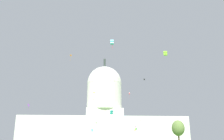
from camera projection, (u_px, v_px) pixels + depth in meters
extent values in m
cube|color=silver|center=(62.00, 130.00, 202.42)|extent=(69.04, 23.76, 22.41)
cube|color=silver|center=(145.00, 131.00, 208.00)|extent=(69.04, 23.76, 22.41)
cube|color=silver|center=(104.00, 127.00, 206.06)|extent=(30.17, 26.13, 28.54)
cylinder|color=silver|center=(104.00, 96.00, 213.19)|extent=(29.73, 29.73, 22.78)
sphere|color=silver|center=(104.00, 84.00, 216.35)|extent=(30.04, 30.04, 30.04)
cylinder|color=#2D3833|center=(105.00, 63.00, 221.61)|extent=(1.80, 1.80, 7.80)
pyramid|color=white|center=(148.00, 134.00, 74.03)|extent=(7.52, 7.27, 2.17)
cylinder|color=#42301E|center=(179.00, 140.00, 122.13)|extent=(0.77, 0.77, 6.69)
ellipsoid|color=olive|center=(178.00, 128.00, 123.71)|extent=(8.51, 8.74, 7.73)
cube|color=#33BCDB|center=(112.00, 43.00, 81.39)|extent=(1.15, 1.21, 0.65)
cube|color=#33BCDB|center=(112.00, 41.00, 81.59)|extent=(1.15, 1.21, 0.65)
cylinder|color=red|center=(112.00, 46.00, 81.11)|extent=(0.16, 0.07, 1.56)
cube|color=#8CD133|center=(165.00, 54.00, 72.28)|extent=(1.41, 1.38, 0.60)
cube|color=#8CD133|center=(165.00, 52.00, 72.45)|extent=(1.41, 1.38, 0.60)
cube|color=pink|center=(93.00, 100.00, 185.37)|extent=(0.69, 0.65, 0.90)
cylinder|color=#D1339E|center=(93.00, 102.00, 184.79)|extent=(0.26, 0.52, 3.23)
pyramid|color=blue|center=(126.00, 116.00, 163.65)|extent=(1.74, 1.55, 0.21)
cylinder|color=blue|center=(125.00, 119.00, 163.30)|extent=(0.07, 0.17, 2.74)
cube|color=#D1339E|center=(135.00, 127.00, 156.88)|extent=(0.48, 0.74, 1.30)
cylinder|color=#33BCDB|center=(136.00, 130.00, 156.37)|extent=(0.13, 0.29, 2.49)
cube|color=red|center=(129.00, 94.00, 171.30)|extent=(0.82, 0.88, 0.53)
cube|color=red|center=(129.00, 93.00, 171.41)|extent=(0.82, 0.88, 0.53)
cylinder|color=red|center=(129.00, 96.00, 170.92)|extent=(0.09, 0.16, 2.32)
cube|color=teal|center=(112.00, 113.00, 98.84)|extent=(1.53, 1.51, 0.73)
cube|color=teal|center=(112.00, 111.00, 99.05)|extent=(1.53, 1.51, 0.73)
cylinder|color=black|center=(112.00, 117.00, 98.45)|extent=(0.28, 0.42, 2.41)
pyramid|color=white|center=(140.00, 120.00, 161.07)|extent=(1.35, 1.31, 0.44)
cube|color=purple|center=(29.00, 105.00, 111.27)|extent=(0.88, 0.59, 1.34)
cylinder|color=purple|center=(28.00, 109.00, 110.80)|extent=(0.29, 0.18, 2.08)
cube|color=yellow|center=(94.00, 93.00, 182.70)|extent=(0.88, 0.86, 0.35)
cube|color=yellow|center=(94.00, 92.00, 182.80)|extent=(0.88, 0.86, 0.35)
cube|color=black|center=(144.00, 79.00, 134.23)|extent=(0.68, 0.52, 0.71)
cube|color=orange|center=(71.00, 56.00, 150.27)|extent=(0.93, 0.93, 0.46)
cube|color=orange|center=(71.00, 55.00, 150.36)|extent=(0.93, 0.93, 0.46)
cylinder|color=orange|center=(71.00, 58.00, 149.82)|extent=(0.50, 0.18, 3.01)
cube|color=green|center=(136.00, 129.00, 146.60)|extent=(1.09, 1.07, 0.59)
cube|color=green|center=(136.00, 129.00, 146.71)|extent=(1.09, 1.07, 0.59)
cylinder|color=black|center=(136.00, 131.00, 146.27)|extent=(0.09, 0.15, 2.08)
cube|color=#33BCDB|center=(92.00, 131.00, 156.81)|extent=(1.50, 1.46, 0.68)
cube|color=#33BCDB|center=(92.00, 130.00, 157.02)|extent=(1.50, 1.46, 0.68)
cylinder|color=#33BCDB|center=(92.00, 133.00, 156.47)|extent=(0.34, 0.18, 2.04)
cube|color=#8CD133|center=(135.00, 130.00, 119.40)|extent=(0.90, 0.72, 1.38)
cylinder|color=#8CD133|center=(136.00, 133.00, 118.95)|extent=(0.22, 0.18, 1.87)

